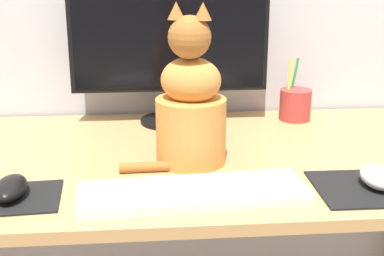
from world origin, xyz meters
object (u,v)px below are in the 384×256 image
object	(u,v)px
monitor	(170,45)
keyboard	(193,192)
computer_mouse_right	(378,177)
cat	(190,106)
pen_cup	(295,104)
computer_mouse_left	(10,188)

from	to	relation	value
monitor	keyboard	size ratio (longest dim) A/B	1.19
computer_mouse_right	cat	distance (m)	0.42
monitor	keyboard	xyz separation A→B (m)	(0.02, -0.50, -0.21)
pen_cup	keyboard	bearing A→B (deg)	-123.97
keyboard	computer_mouse_left	distance (m)	0.35
monitor	pen_cup	distance (m)	0.40
monitor	pen_cup	xyz separation A→B (m)	(0.36, -0.00, -0.17)
computer_mouse_left	keyboard	bearing A→B (deg)	-4.02
computer_mouse_left	pen_cup	world-z (taller)	pen_cup
monitor	pen_cup	bearing A→B (deg)	-0.18
monitor	computer_mouse_left	size ratio (longest dim) A/B	4.86
computer_mouse_right	monitor	bearing A→B (deg)	128.86
keyboard	computer_mouse_right	distance (m)	0.38
keyboard	computer_mouse_right	world-z (taller)	computer_mouse_right
monitor	pen_cup	world-z (taller)	monitor
computer_mouse_left	pen_cup	xyz separation A→B (m)	(0.69, 0.48, 0.02)
keyboard	computer_mouse_right	xyz separation A→B (m)	(0.38, 0.01, 0.01)
keyboard	pen_cup	xyz separation A→B (m)	(0.34, 0.50, 0.03)
cat	monitor	bearing A→B (deg)	113.73
monitor	cat	bearing A→B (deg)	-84.42
cat	keyboard	bearing A→B (deg)	-74.83
cat	pen_cup	xyz separation A→B (m)	(0.33, 0.31, -0.09)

